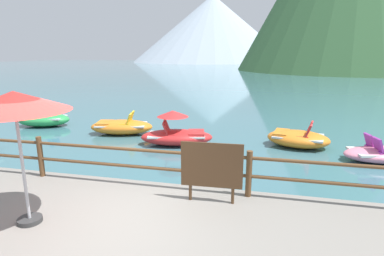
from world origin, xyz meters
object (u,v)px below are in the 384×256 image
Objects in this scene: pedal_boat_3 at (384,154)px; beach_umbrella at (14,103)px; sign_board at (212,166)px; pedal_boat_4 at (121,127)px; pedal_boat_5 at (43,119)px; pedal_boat_0 at (177,134)px; pedal_boat_6 at (298,138)px.

beach_umbrella is at bearing -141.14° from pedal_boat_3.
beach_umbrella reaches higher than sign_board.
pedal_boat_4 is 4.08m from pedal_boat_5.
sign_board is 6.51m from pedal_boat_3.
pedal_boat_0 is 1.10× the size of pedal_boat_5.
beach_umbrella is at bearing -53.32° from pedal_boat_5.
beach_umbrella is 0.81× the size of pedal_boat_0.
beach_umbrella is 0.96× the size of pedal_boat_6.
sign_board reaches higher than pedal_boat_0.
beach_umbrella is at bearing -153.56° from sign_board.
sign_board reaches higher than pedal_boat_6.
pedal_boat_3 is at bearing -2.81° from pedal_boat_0.
pedal_boat_6 is (2.15, 5.61, -0.83)m from sign_board.
pedal_boat_5 reaches higher than pedal_boat_3.
pedal_boat_6 is at bearing -2.26° from pedal_boat_4.
pedal_boat_5 is at bearing 143.73° from sign_board.
pedal_boat_5 is at bearing 175.87° from pedal_boat_6.
beach_umbrella reaches higher than pedal_boat_4.
pedal_boat_6 is (-2.41, 1.05, 0.06)m from pedal_boat_3.
beach_umbrella reaches higher than pedal_boat_0.
beach_umbrella is (-2.89, -1.44, 1.32)m from sign_board.
sign_board is 0.47× the size of pedal_boat_5.
sign_board reaches higher than pedal_boat_3.
pedal_boat_5 reaches higher than pedal_boat_4.
pedal_boat_3 is 2.63m from pedal_boat_6.
pedal_boat_0 reaches higher than pedal_boat_6.
pedal_boat_0 is (-2.07, 4.89, -0.73)m from sign_board.
pedal_boat_5 is (-13.28, 1.83, 0.07)m from pedal_boat_3.
pedal_boat_6 is at bearing 54.47° from beach_umbrella.
pedal_boat_3 is 1.12× the size of pedal_boat_6.
beach_umbrella is 0.86× the size of pedal_boat_3.
beach_umbrella is at bearing -125.53° from pedal_boat_6.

